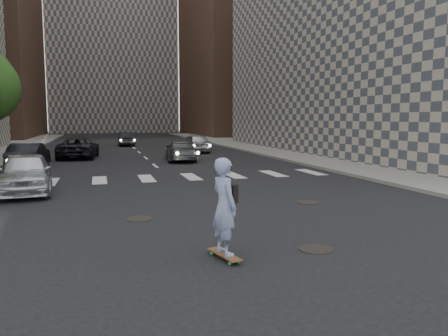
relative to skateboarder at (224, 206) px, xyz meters
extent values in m
plane|color=black|center=(0.75, 2.57, -1.01)|extent=(160.00, 160.00, 0.00)
cube|color=gray|center=(15.25, 22.57, -0.94)|extent=(13.00, 80.00, 0.15)
cube|color=#ADA08E|center=(19.25, 21.07, 9.99)|extent=(15.00, 33.00, 22.00)
cube|color=black|center=(11.95, 16.57, 0.99)|extent=(0.30, 18.00, 4.00)
cube|color=brown|center=(20.75, 57.57, 16.99)|extent=(18.00, 24.00, 36.00)
cube|color=#ADA08E|center=(0.75, 80.57, 22.99)|extent=(22.00, 20.00, 48.00)
cylinder|color=black|center=(1.95, 0.07, -1.00)|extent=(0.70, 0.70, 0.02)
cylinder|color=black|center=(-1.25, 3.77, -1.00)|extent=(0.70, 0.70, 0.02)
cylinder|color=black|center=(4.05, 4.57, -1.00)|extent=(0.70, 0.70, 0.02)
cube|color=brown|center=(0.00, 0.00, -0.92)|extent=(0.47, 1.00, 0.02)
cylinder|color=green|center=(0.00, -0.36, -0.98)|extent=(0.05, 0.07, 0.06)
cylinder|color=green|center=(0.17, -0.32, -0.98)|extent=(0.05, 0.07, 0.06)
cylinder|color=green|center=(-0.17, 0.31, -0.98)|extent=(0.05, 0.07, 0.06)
cylinder|color=green|center=(0.00, 0.35, -0.98)|extent=(0.05, 0.07, 0.06)
imported|color=#92ADD4|center=(0.00, 0.00, 0.00)|extent=(0.59, 0.76, 1.83)
cube|color=black|center=(0.17, 0.10, 0.23)|extent=(0.18, 0.32, 0.35)
imported|color=silver|center=(-4.75, 8.96, -0.29)|extent=(2.04, 4.35, 1.44)
imported|color=black|center=(-5.75, 16.86, -0.33)|extent=(1.73, 4.23, 1.36)
imported|color=#515458|center=(2.64, 18.96, -0.38)|extent=(2.19, 4.55, 1.28)
imported|color=black|center=(-3.53, 22.60, -0.33)|extent=(2.75, 5.14, 1.37)
imported|color=silver|center=(4.97, 25.35, -0.30)|extent=(1.91, 4.26, 1.42)
imported|color=black|center=(0.27, 34.57, -0.36)|extent=(1.40, 3.96, 1.30)
camera|label=1|loc=(-2.22, -7.71, 1.65)|focal=35.00mm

